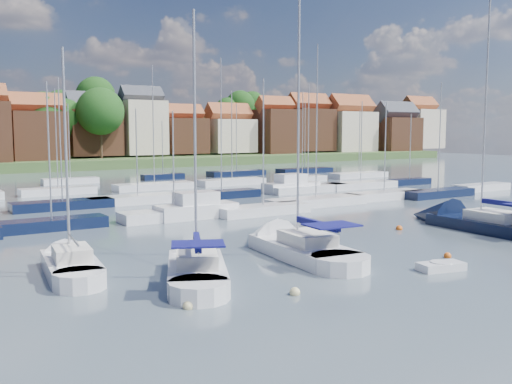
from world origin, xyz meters
TOP-DOWN VIEW (x-y plane):
  - ground at (0.00, 40.00)m, footprint 260.00×260.00m
  - sailboat_left at (-14.00, 2.76)m, footprint 6.99×10.74m
  - sailboat_centre at (-6.72, 4.63)m, footprint 4.46×12.52m
  - sailboat_navy at (10.28, 4.68)m, footprint 4.58×14.08m
  - sailboat_far at (-19.35, 7.14)m, footprint 3.66×9.67m
  - tender at (-2.62, -3.52)m, footprint 2.69×1.67m
  - buoy_a at (-16.88, -2.20)m, footprint 0.46×0.46m
  - buoy_b at (-11.90, -2.99)m, footprint 0.50×0.50m
  - buoy_c at (-7.60, -0.69)m, footprint 0.52×0.52m
  - buoy_d at (0.17, -1.72)m, footprint 0.44×0.44m
  - buoy_e at (4.87, 6.49)m, footprint 0.50×0.50m
  - marina_field at (1.91, 35.15)m, footprint 79.62×41.41m
  - far_shore_town at (2.23, 132.67)m, footprint 212.46×90.00m

SIDE VIEW (x-z plane):
  - ground at x=0.00m, z-range 0.00..0.00m
  - buoy_a at x=-16.88m, z-range -0.23..0.23m
  - buoy_b at x=-11.90m, z-range -0.25..0.25m
  - buoy_c at x=-7.60m, z-range -0.26..0.26m
  - buoy_d at x=0.17m, z-range -0.22..0.22m
  - buoy_e at x=4.87m, z-range -0.25..0.25m
  - tender at x=-2.62m, z-range -0.06..0.48m
  - sailboat_far at x=-19.35m, z-range -5.96..6.64m
  - sailboat_navy at x=10.28m, z-range -9.20..9.89m
  - sailboat_centre at x=-6.72m, z-range -7.96..8.66m
  - sailboat_left at x=-14.00m, z-range -6.83..7.55m
  - marina_field at x=1.91m, z-range -7.53..8.40m
  - far_shore_town at x=2.23m, z-range -6.53..15.74m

